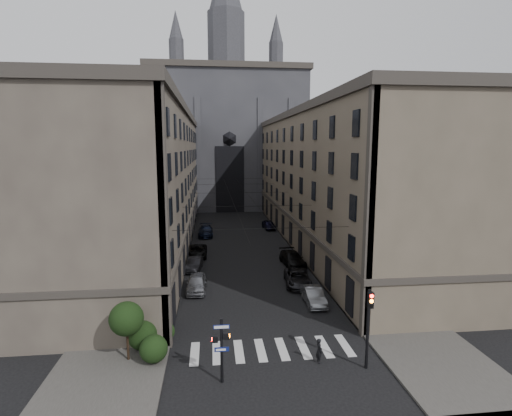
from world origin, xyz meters
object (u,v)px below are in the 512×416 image
object	(u,v)px
car_left_midnear	(194,264)
car_right_near	(313,296)
gothic_tower	(227,130)
car_right_midfar	(292,259)
pedestrian	(319,351)
traffic_light_right	(369,320)
car_left_far	(206,231)
car_right_far	(269,225)
car_left_midfar	(197,251)
car_right_midnear	(297,278)
pedestrian_signal_left	(221,346)
car_left_near	(197,283)

from	to	relation	value
car_left_midnear	car_right_near	world-z (taller)	car_right_near
gothic_tower	car_right_midfar	xyz separation A→B (m)	(5.43, -50.66, -17.00)
gothic_tower	pedestrian	bearing A→B (deg)	-87.76
traffic_light_right	car_right_midfar	size ratio (longest dim) A/B	0.95
traffic_light_right	pedestrian	xyz separation A→B (m)	(-2.79, 1.08, -2.47)
car_left_far	car_right_far	distance (m)	11.37
car_right_near	car_right_midfar	xyz separation A→B (m)	(0.49, 11.63, 0.07)
car_right_near	car_right_midfar	size ratio (longest dim) A/B	0.80
car_left_midfar	traffic_light_right	bearing A→B (deg)	-66.90
gothic_tower	car_left_midfar	size ratio (longest dim) A/B	11.05
traffic_light_right	gothic_tower	bearing A→B (deg)	94.38
car_right_midnear	pedestrian_signal_left	bearing A→B (deg)	-110.62
traffic_light_right	pedestrian	size ratio (longest dim) A/B	3.17
pedestrian_signal_left	car_left_near	world-z (taller)	pedestrian_signal_left
car_left_far	car_right_midnear	bearing A→B (deg)	-68.45
traffic_light_right	car_left_near	world-z (taller)	traffic_light_right
car_left_midfar	car_right_midnear	size ratio (longest dim) A/B	0.98
pedestrian_signal_left	car_right_near	size ratio (longest dim) A/B	0.91
car_right_near	car_right_midnear	size ratio (longest dim) A/B	0.82
car_left_far	car_left_midfar	bearing A→B (deg)	-94.75
car_left_midnear	car_right_midfar	bearing A→B (deg)	8.82
traffic_light_right	car_right_far	distance (m)	43.50
car_left_midnear	car_left_midfar	xyz separation A→B (m)	(0.13, 5.66, 0.01)
car_left_midfar	car_left_near	bearing A→B (deg)	-87.93
gothic_tower	car_right_midfar	distance (m)	53.72
car_right_far	pedestrian	distance (m)	42.45
car_left_midnear	car_left_far	size ratio (longest dim) A/B	0.79
car_left_far	car_right_midnear	size ratio (longest dim) A/B	1.03
car_left_far	car_right_near	world-z (taller)	car_left_far
pedestrian_signal_left	car_left_midnear	distance (m)	22.41
car_left_near	car_right_near	xyz separation A→B (m)	(10.46, -4.32, -0.07)
car_left_near	car_left_midnear	xyz separation A→B (m)	(-0.48, 6.73, -0.08)
gothic_tower	car_right_near	xyz separation A→B (m)	(4.94, -62.29, -17.07)
traffic_light_right	car_right_near	bearing A→B (deg)	93.50
car_right_near	car_right_midnear	world-z (taller)	car_right_midnear
pedestrian_signal_left	car_right_midfar	bearing A→B (deg)	68.57
car_right_near	car_right_far	world-z (taller)	car_right_far
car_left_midnear	traffic_light_right	bearing A→B (deg)	-56.06
car_left_midnear	car_right_far	distance (m)	24.58
car_left_midnear	car_right_far	bearing A→B (deg)	67.57
pedestrian_signal_left	pedestrian	size ratio (longest dim) A/B	2.44
pedestrian_signal_left	pedestrian	world-z (taller)	pedestrian_signal_left
pedestrian_signal_left	car_right_midnear	distance (m)	18.07
car_right_midfar	pedestrian	distance (m)	21.45
car_right_far	car_left_midfar	bearing A→B (deg)	-131.57
gothic_tower	car_left_midnear	bearing A→B (deg)	-96.68
car_right_far	car_left_midnear	bearing A→B (deg)	-124.06
car_right_midnear	car_right_far	distance (m)	27.78
pedestrian_signal_left	car_left_midnear	world-z (taller)	pedestrian_signal_left
car_left_midnear	car_right_near	distance (m)	15.55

